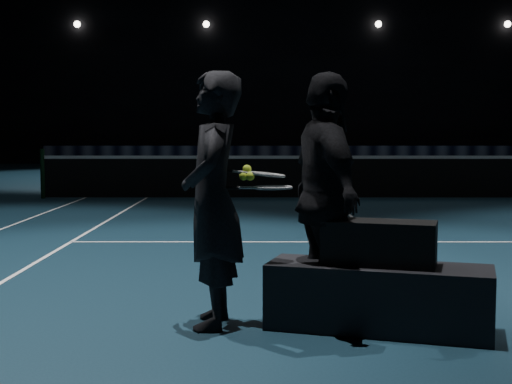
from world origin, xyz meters
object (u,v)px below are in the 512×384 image
(racket_upper, at_px, (266,174))
(player_a, at_px, (213,200))
(player_bench, at_px, (379,297))
(racket_lower, at_px, (273,188))
(player_b, at_px, (326,199))
(tennis_balls, at_px, (247,174))
(racket_bag, at_px, (379,243))

(racket_upper, bearing_deg, player_a, -178.29)
(player_bench, distance_m, player_a, 1.42)
(player_a, xyz_separation_m, racket_lower, (0.45, 0.03, 0.09))
(player_a, xyz_separation_m, player_b, (0.85, 0.05, 0.00))
(tennis_balls, bearing_deg, player_bench, -7.68)
(player_bench, xyz_separation_m, player_b, (-0.37, 0.16, 0.71))
(racket_lower, distance_m, tennis_balls, 0.22)
(tennis_balls, bearing_deg, player_b, 2.88)
(racket_upper, bearing_deg, racket_lower, -42.66)
(player_b, distance_m, racket_lower, 0.41)
(player_bench, relative_size, player_a, 0.85)
(racket_lower, bearing_deg, racket_upper, 141.34)
(player_bench, bearing_deg, tennis_balls, -170.80)
(player_bench, distance_m, racket_bag, 0.40)
(player_a, distance_m, player_b, 0.85)
(racket_lower, bearing_deg, racket_bag, -13.41)
(player_b, relative_size, tennis_balls, 15.84)
(player_b, distance_m, racket_upper, 0.49)
(player_bench, bearing_deg, racket_upper, -175.02)
(player_a, bearing_deg, racket_bag, 85.51)
(player_b, bearing_deg, racket_bag, -126.96)
(racket_lower, xyz_separation_m, tennis_balls, (-0.19, -0.01, 0.10))
(racket_upper, height_order, tennis_balls, tennis_balls)
(racket_bag, height_order, player_b, player_b)
(racket_bag, height_order, racket_lower, racket_lower)
(racket_bag, xyz_separation_m, racket_upper, (-0.82, 0.17, 0.49))
(player_a, bearing_deg, player_b, 94.04)
(player_b, height_order, racket_lower, player_b)
(player_bench, height_order, player_a, player_a)
(player_a, xyz_separation_m, tennis_balls, (0.25, 0.02, 0.19))
(player_bench, relative_size, racket_lower, 2.38)
(player_bench, xyz_separation_m, tennis_balls, (-0.97, 0.13, 0.90))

